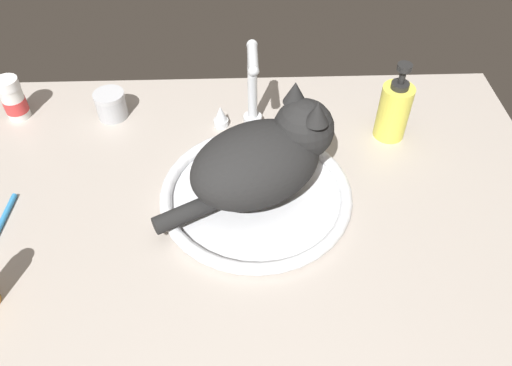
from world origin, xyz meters
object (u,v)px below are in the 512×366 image
object	(u,v)px
faucet	(253,96)
soap_pump_bottle	(394,110)
metal_jar	(111,105)
sink_basin	(256,194)
pill_bottle	(13,100)
cat	(267,156)

from	to	relation	value
faucet	soap_pump_bottle	xyz separation A→B (cm)	(29.01, -3.26, -1.80)
metal_jar	sink_basin	bearing A→B (deg)	-39.76
sink_basin	pill_bottle	distance (cm)	58.31
sink_basin	cat	size ratio (longest dim) A/B	1.09
pill_bottle	sink_basin	bearing A→B (deg)	-26.92
sink_basin	pill_bottle	size ratio (longest dim) A/B	3.72
soap_pump_bottle	pill_bottle	distance (cm)	81.43
sink_basin	faucet	xyz separation A→B (cm)	(0.00, 20.64, 7.28)
cat	pill_bottle	distance (cm)	59.76
pill_bottle	metal_jar	bearing A→B (deg)	-1.48
sink_basin	pill_bottle	bearing A→B (deg)	153.08
faucet	pill_bottle	world-z (taller)	faucet
cat	pill_bottle	xyz separation A→B (cm)	(-53.92, 25.25, -5.13)
soap_pump_bottle	cat	bearing A→B (deg)	-148.90
cat	pill_bottle	bearing A→B (deg)	154.91
metal_jar	pill_bottle	bearing A→B (deg)	178.52
metal_jar	faucet	bearing A→B (deg)	-9.45
cat	metal_jar	xyz separation A→B (cm)	(-33.05, 24.71, -6.59)
faucet	cat	distance (cm)	19.69
sink_basin	metal_jar	distance (cm)	40.41
sink_basin	soap_pump_bottle	bearing A→B (deg)	30.93
faucet	cat	xyz separation A→B (cm)	(2.03, -19.54, 1.36)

